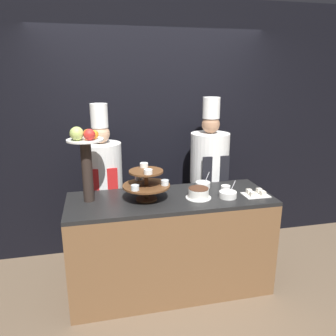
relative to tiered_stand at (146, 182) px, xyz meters
The scene contains 12 objects.
ground_plane 1.17m from the tiered_stand, 56.03° to the right, with size 14.00×14.00×0.00m, color brown.
wall_back 1.00m from the tiered_stand, 76.61° to the left, with size 10.00×0.06×2.80m.
buffet_counter 0.67m from the tiered_stand, ahead, with size 1.86×0.69×0.94m.
tiered_stand is the anchor object (origin of this frame).
fruit_pedestal 0.58m from the tiered_stand, behind, with size 0.31×0.31×0.67m.
cake_round 0.48m from the tiered_stand, ahead, with size 0.23×0.23×0.10m.
cup_white 0.79m from the tiered_stand, ahead, with size 0.09×0.09×0.06m.
cake_square_tray 1.02m from the tiered_stand, ahead, with size 0.23×0.18×0.05m.
serving_bowl_near 0.75m from the tiered_stand, ahead, with size 0.16×0.16×0.16m.
serving_bowl_far 0.65m from the tiered_stand, 19.46° to the left, with size 0.15×0.15×0.16m.
chef_left 0.68m from the tiered_stand, 123.93° to the left, with size 0.40×0.40×1.75m.
chef_center_left 0.96m from the tiered_stand, 34.81° to the left, with size 0.42×0.42×1.79m.
Camera 1 is at (-0.64, -2.38, 2.02)m, focal length 35.00 mm.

